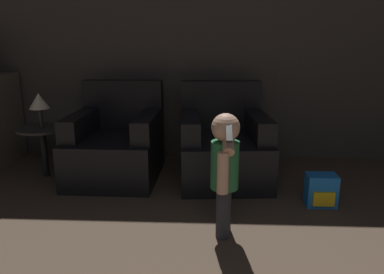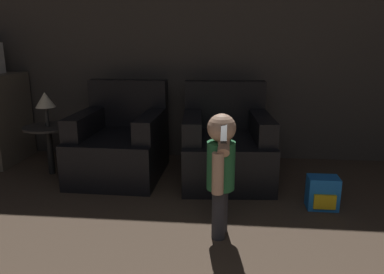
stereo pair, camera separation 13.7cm
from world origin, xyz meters
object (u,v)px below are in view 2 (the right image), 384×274
armchair_right (226,146)px  lamp (45,101)px  armchair_left (121,143)px  person_toddler (221,166)px  toy_backpack (323,193)px

armchair_right → lamp: bearing=177.4°
armchair_left → person_toddler: 1.45m
armchair_left → toy_backpack: size_ratio=3.68×
armchair_right → person_toddler: bearing=-95.9°
armchair_right → lamp: (-1.67, -0.06, 0.41)m
armchair_left → armchair_right: same height
person_toddler → armchair_right: bearing=-173.4°
person_toddler → lamp: 1.95m
armchair_right → person_toddler: (-0.03, -1.07, 0.18)m
toy_backpack → lamp: bearing=167.4°
armchair_right → person_toddler: armchair_right is taller
armchair_left → toy_backpack: armchair_left is taller
armchair_right → toy_backpack: 0.97m
armchair_left → lamp: (-0.68, -0.06, 0.41)m
toy_backpack → lamp: lamp is taller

